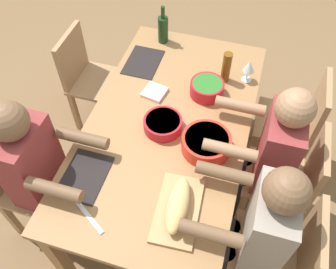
{
  "coord_description": "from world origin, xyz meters",
  "views": [
    {
      "loc": [
        1.34,
        0.4,
        2.43
      ],
      "look_at": [
        0.0,
        0.0,
        0.63
      ],
      "focal_mm": 38.17,
      "sensor_mm": 36.0,
      "label": 1
    }
  ],
  "objects_px": {
    "dining_table": "(168,132)",
    "serving_bowl_greens": "(207,88)",
    "chair_far_left": "(297,121)",
    "serving_bowl_salad": "(206,143)",
    "wine_bottle": "(163,29)",
    "chair_near_left": "(88,76)",
    "beer_bottle": "(226,67)",
    "serving_bowl_pasta": "(163,124)",
    "chair_far_center": "(291,178)",
    "diner_near_right": "(39,167)",
    "cutting_board": "(178,210)",
    "diner_far_right": "(258,226)",
    "diner_far_center": "(269,151)",
    "wine_glass": "(249,67)",
    "bread_loaf": "(178,205)",
    "chair_far_right": "(284,251)",
    "napkin_stack": "(155,92)",
    "chair_near_right": "(23,179)"
  },
  "relations": [
    {
      "from": "diner_near_right",
      "to": "chair_far_center",
      "type": "relative_size",
      "value": 1.41
    },
    {
      "from": "diner_far_center",
      "to": "napkin_stack",
      "type": "distance_m",
      "value": 0.82
    },
    {
      "from": "wine_glass",
      "to": "dining_table",
      "type": "bearing_deg",
      "value": -37.5
    },
    {
      "from": "serving_bowl_greens",
      "to": "beer_bottle",
      "type": "relative_size",
      "value": 1.0
    },
    {
      "from": "diner_far_right",
      "to": "diner_far_center",
      "type": "bearing_deg",
      "value": 180.0
    },
    {
      "from": "serving_bowl_salad",
      "to": "wine_bottle",
      "type": "relative_size",
      "value": 0.98
    },
    {
      "from": "diner_near_right",
      "to": "cutting_board",
      "type": "relative_size",
      "value": 3.0
    },
    {
      "from": "cutting_board",
      "to": "beer_bottle",
      "type": "relative_size",
      "value": 1.82
    },
    {
      "from": "serving_bowl_greens",
      "to": "chair_far_left",
      "type": "bearing_deg",
      "value": 105.23
    },
    {
      "from": "bread_loaf",
      "to": "beer_bottle",
      "type": "relative_size",
      "value": 1.45
    },
    {
      "from": "wine_bottle",
      "to": "wine_glass",
      "type": "distance_m",
      "value": 0.71
    },
    {
      "from": "bread_loaf",
      "to": "beer_bottle",
      "type": "height_order",
      "value": "beer_bottle"
    },
    {
      "from": "dining_table",
      "to": "serving_bowl_pasta",
      "type": "xyz_separation_m",
      "value": [
        0.04,
        -0.02,
        0.12
      ]
    },
    {
      "from": "serving_bowl_greens",
      "to": "bread_loaf",
      "type": "height_order",
      "value": "bread_loaf"
    },
    {
      "from": "wine_glass",
      "to": "serving_bowl_salad",
      "type": "bearing_deg",
      "value": -11.99
    },
    {
      "from": "chair_far_left",
      "to": "cutting_board",
      "type": "xyz_separation_m",
      "value": [
        1.04,
        -0.6,
        0.27
      ]
    },
    {
      "from": "diner_far_right",
      "to": "beer_bottle",
      "type": "relative_size",
      "value": 5.45
    },
    {
      "from": "serving_bowl_greens",
      "to": "wine_glass",
      "type": "distance_m",
      "value": 0.31
    },
    {
      "from": "serving_bowl_pasta",
      "to": "serving_bowl_salad",
      "type": "xyz_separation_m",
      "value": [
        0.08,
        0.28,
        0.01
      ]
    },
    {
      "from": "serving_bowl_greens",
      "to": "chair_near_left",
      "type": "bearing_deg",
      "value": -100.11
    },
    {
      "from": "cutting_board",
      "to": "wine_glass",
      "type": "xyz_separation_m",
      "value": [
        -1.07,
        0.19,
        0.11
      ]
    },
    {
      "from": "chair_near_left",
      "to": "cutting_board",
      "type": "distance_m",
      "value": 1.48
    },
    {
      "from": "cutting_board",
      "to": "dining_table",
      "type": "bearing_deg",
      "value": -158.55
    },
    {
      "from": "dining_table",
      "to": "wine_bottle",
      "type": "relative_size",
      "value": 6.17
    },
    {
      "from": "chair_far_left",
      "to": "serving_bowl_salad",
      "type": "xyz_separation_m",
      "value": [
        0.61,
        -0.55,
        0.31
      ]
    },
    {
      "from": "wine_bottle",
      "to": "chair_far_center",
      "type": "bearing_deg",
      "value": 54.68
    },
    {
      "from": "serving_bowl_salad",
      "to": "cutting_board",
      "type": "xyz_separation_m",
      "value": [
        0.42,
        -0.05,
        -0.05
      ]
    },
    {
      "from": "chair_near_left",
      "to": "beer_bottle",
      "type": "bearing_deg",
      "value": 89.54
    },
    {
      "from": "wine_bottle",
      "to": "diner_near_right",
      "type": "bearing_deg",
      "value": -16.16
    },
    {
      "from": "chair_far_left",
      "to": "bread_loaf",
      "type": "distance_m",
      "value": 1.24
    },
    {
      "from": "diner_far_right",
      "to": "diner_far_center",
      "type": "distance_m",
      "value": 0.49
    },
    {
      "from": "chair_far_right",
      "to": "serving_bowl_greens",
      "type": "relative_size",
      "value": 3.86
    },
    {
      "from": "serving_bowl_greens",
      "to": "beer_bottle",
      "type": "xyz_separation_m",
      "value": [
        -0.17,
        0.09,
        0.06
      ]
    },
    {
      "from": "dining_table",
      "to": "beer_bottle",
      "type": "relative_size",
      "value": 8.13
    },
    {
      "from": "diner_far_center",
      "to": "chair_far_left",
      "type": "distance_m",
      "value": 0.57
    },
    {
      "from": "cutting_board",
      "to": "diner_near_right",
      "type": "bearing_deg",
      "value": -93.6
    },
    {
      "from": "chair_near_right",
      "to": "diner_near_right",
      "type": "relative_size",
      "value": 0.71
    },
    {
      "from": "dining_table",
      "to": "wine_glass",
      "type": "bearing_deg",
      "value": 142.5
    },
    {
      "from": "wine_glass",
      "to": "napkin_stack",
      "type": "relative_size",
      "value": 1.19
    },
    {
      "from": "serving_bowl_salad",
      "to": "bread_loaf",
      "type": "relative_size",
      "value": 0.88
    },
    {
      "from": "wine_glass",
      "to": "diner_near_right",
      "type": "bearing_deg",
      "value": -45.46
    },
    {
      "from": "serving_bowl_salad",
      "to": "beer_bottle",
      "type": "height_order",
      "value": "beer_bottle"
    },
    {
      "from": "dining_table",
      "to": "serving_bowl_greens",
      "type": "bearing_deg",
      "value": 151.85
    },
    {
      "from": "diner_near_right",
      "to": "chair_near_left",
      "type": "xyz_separation_m",
      "value": [
        -0.98,
        -0.18,
        -0.21
      ]
    },
    {
      "from": "diner_near_right",
      "to": "serving_bowl_pasta",
      "type": "distance_m",
      "value": 0.76
    },
    {
      "from": "chair_far_right",
      "to": "serving_bowl_greens",
      "type": "height_order",
      "value": "chair_far_right"
    },
    {
      "from": "serving_bowl_greens",
      "to": "diner_near_right",
      "type": "bearing_deg",
      "value": -44.66
    },
    {
      "from": "diner_far_center",
      "to": "wine_bottle",
      "type": "bearing_deg",
      "value": -130.5
    },
    {
      "from": "diner_near_right",
      "to": "chair_far_left",
      "type": "xyz_separation_m",
      "value": [
        -0.98,
        1.44,
        -0.21
      ]
    },
    {
      "from": "chair_near_right",
      "to": "chair_far_center",
      "type": "distance_m",
      "value": 1.7
    }
  ]
}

